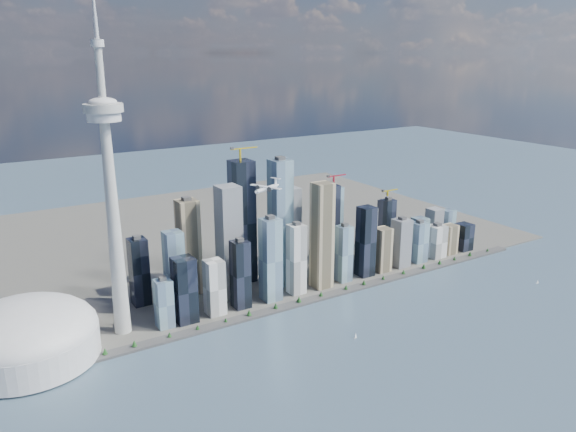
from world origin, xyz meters
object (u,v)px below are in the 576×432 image
needle_tower (111,189)px  sailboat_west (356,336)px  dome_stadium (26,336)px  sailboat_east (537,282)px  airplane (267,188)px

needle_tower → sailboat_west: needle_tower is taller
dome_stadium → sailboat_west: 488.46m
sailboat_west → needle_tower: bearing=126.4°
needle_tower → sailboat_east: bearing=-17.0°
airplane → sailboat_east: size_ratio=6.81×
airplane → dome_stadium: bearing=142.8°
needle_tower → dome_stadium: bearing=-175.9°
dome_stadium → airplane: 410.34m
dome_stadium → sailboat_west: bearing=-24.3°
needle_tower → dome_stadium: needle_tower is taller
sailboat_west → sailboat_east: bearing=-21.1°
needle_tower → dome_stadium: (-140.00, -10.00, -196.40)m
needle_tower → sailboat_west: size_ratio=58.21×
needle_tower → airplane: needle_tower is taller
sailboat_west → dome_stadium: bearing=136.8°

